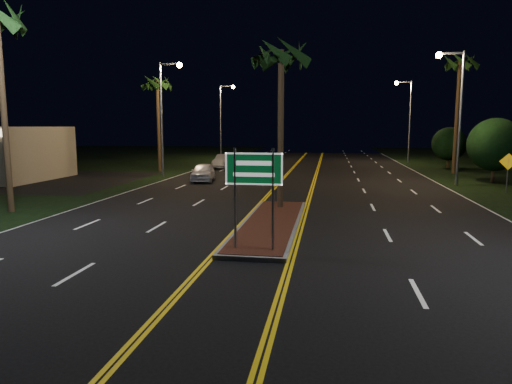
% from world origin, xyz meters
% --- Properties ---
extents(ground, '(120.00, 120.00, 0.00)m').
position_xyz_m(ground, '(0.00, 0.00, 0.00)').
color(ground, black).
rests_on(ground, ground).
extents(median_island, '(2.25, 10.25, 0.17)m').
position_xyz_m(median_island, '(0.00, 7.00, 0.08)').
color(median_island, gray).
rests_on(median_island, ground).
extents(highway_sign, '(1.80, 0.08, 3.20)m').
position_xyz_m(highway_sign, '(0.00, 2.80, 2.40)').
color(highway_sign, gray).
rests_on(highway_sign, ground).
extents(streetlight_left_mid, '(1.91, 0.44, 9.00)m').
position_xyz_m(streetlight_left_mid, '(-10.61, 24.00, 5.66)').
color(streetlight_left_mid, gray).
rests_on(streetlight_left_mid, ground).
extents(streetlight_left_far, '(1.91, 0.44, 9.00)m').
position_xyz_m(streetlight_left_far, '(-10.61, 44.00, 5.66)').
color(streetlight_left_far, gray).
rests_on(streetlight_left_far, ground).
extents(streetlight_right_mid, '(1.91, 0.44, 9.00)m').
position_xyz_m(streetlight_right_mid, '(10.61, 22.00, 5.66)').
color(streetlight_right_mid, gray).
rests_on(streetlight_right_mid, ground).
extents(streetlight_right_far, '(1.91, 0.44, 9.00)m').
position_xyz_m(streetlight_right_far, '(10.61, 42.00, 5.66)').
color(streetlight_right_far, gray).
rests_on(streetlight_right_far, ground).
extents(palm_median, '(2.40, 2.40, 8.30)m').
position_xyz_m(palm_median, '(0.00, 10.50, 7.28)').
color(palm_median, '#382819').
rests_on(palm_median, ground).
extents(palm_left_far, '(2.40, 2.40, 8.80)m').
position_xyz_m(palm_left_far, '(-12.80, 28.00, 7.75)').
color(palm_left_far, '#382819').
rests_on(palm_left_far, ground).
extents(palm_right_far, '(2.40, 2.40, 10.30)m').
position_xyz_m(palm_right_far, '(12.80, 30.00, 9.14)').
color(palm_right_far, '#382819').
rests_on(palm_right_far, ground).
extents(shrub_mid, '(3.78, 3.78, 4.62)m').
position_xyz_m(shrub_mid, '(14.00, 24.00, 2.73)').
color(shrub_mid, '#382819').
rests_on(shrub_mid, ground).
extents(shrub_far, '(3.24, 3.24, 3.96)m').
position_xyz_m(shrub_far, '(13.80, 36.00, 2.34)').
color(shrub_far, '#382819').
rests_on(shrub_far, ground).
extents(car_near, '(2.67, 4.89, 1.55)m').
position_xyz_m(car_near, '(-6.96, 21.53, 0.77)').
color(car_near, white).
rests_on(car_near, ground).
extents(car_far, '(2.21, 4.82, 1.58)m').
position_xyz_m(car_far, '(-7.75, 32.00, 0.79)').
color(car_far, '#9B9DA3').
rests_on(car_far, ground).
extents(warning_sign, '(0.97, 0.35, 2.41)m').
position_xyz_m(warning_sign, '(13.00, 18.52, 1.56)').
color(warning_sign, gray).
rests_on(warning_sign, ground).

